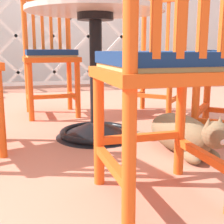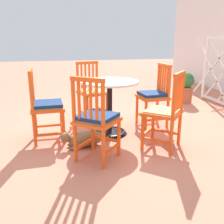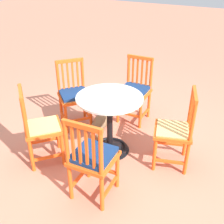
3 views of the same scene
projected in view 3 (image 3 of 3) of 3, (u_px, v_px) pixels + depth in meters
The scene contains 8 objects.
ground_plane at pixel (113, 153), 3.34m from camera, with size 24.00×24.00×0.00m, color #C6755B.
cafe_table at pixel (110, 130), 3.27m from camera, with size 0.76×0.76×0.73m.
orange_chair_near_fence at pixel (135, 91), 3.84m from camera, with size 0.42×0.42×0.91m.
orange_chair_facing_out at pixel (74, 96), 3.72m from camera, with size 0.56×0.56×0.91m.
orange_chair_by_planter at pixel (40, 128), 3.04m from camera, with size 0.56×0.56×0.91m.
orange_chair_at_corner at pixel (93, 158), 2.55m from camera, with size 0.43×0.43×0.91m.
orange_chair_tucked_in at pixel (175, 131), 2.98m from camera, with size 0.50×0.50×0.91m.
tabby_cat at pixel (102, 121), 3.82m from camera, with size 0.38×0.69×0.23m.
Camera 3 is at (-1.28, 2.33, 2.08)m, focal length 43.88 mm.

